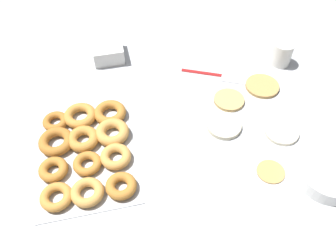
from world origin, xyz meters
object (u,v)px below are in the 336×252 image
Objects in this scene: batter_bowl at (329,174)px; pancake_1 at (282,132)px; pancake_3 at (262,86)px; pancake_2 at (229,100)px; paper_cup at (282,54)px; spatula at (230,77)px; container_stack at (108,51)px; pancake_0 at (224,126)px; pancake_4 at (271,171)px; donut_tray at (87,148)px.

pancake_1 is at bearing -163.55° from batter_bowl.
pancake_1 and pancake_3 have the same top height.
pancake_2 is 0.58× the size of batter_bowl.
pancake_2 is 0.30m from paper_cup.
pancake_3 is 0.12m from spatula.
pancake_1 is at bearing -50.87° from spatula.
pancake_2 is 0.39m from batter_bowl.
pancake_3 is 0.59m from container_stack.
pancake_0 reaches higher than pancake_4.
pancake_1 is 0.35m from paper_cup.
paper_cup is (0.18, 0.63, 0.01)m from container_stack.
container_stack is at bearing -105.76° from paper_cup.
pancake_1 is 0.16m from pancake_4.
pancake_0 reaches higher than pancake_1.
pancake_0 is 0.24m from pancake_3.
pancake_3 is at bearing 103.21° from donut_tray.
pancake_4 is (0.19, 0.08, -0.00)m from pancake_0.
pancake_0 is 1.02× the size of pancake_1.
paper_cup is 0.22m from spatula.
pancake_2 is at bearing -73.83° from pancake_3.
pancake_0 reaches higher than pancake_2.
pancake_2 is 1.26× the size of pancake_4.
donut_tray reaches higher than pancake_1.
batter_bowl is at bearing 42.29° from pancake_0.
pancake_3 is 0.29× the size of donut_tray.
donut_tray is at bearing -110.47° from pancake_4.
pancake_4 is 0.42m from spatula.
pancake_4 is at bearing -18.27° from pancake_3.
spatula is at bearing 63.24° from container_stack.
container_stack reaches higher than pancake_4.
pancake_4 is 0.92× the size of paper_cup.
pancake_3 is at bearing 161.73° from pancake_4.
paper_cup is (-0.26, 0.31, 0.04)m from pancake_0.
batter_bowl is 0.68× the size of spatula.
pancake_2 is 0.50m from container_stack.
donut_tray is 4.50× the size of paper_cup.
pancake_0 is 0.62× the size of batter_bowl.
pancake_3 is at bearing -46.16° from paper_cup.
paper_cup is (-0.15, 0.25, 0.04)m from pancake_2.
pancake_4 is 0.20× the size of donut_tray.
pancake_0 is 1.07× the size of pancake_2.
paper_cup is at bearing 130.00° from pancake_0.
container_stack is (-0.33, -0.38, 0.02)m from pancake_2.
pancake_0 is 1.34× the size of pancake_4.
pancake_0 is 0.24m from spatula.
pancake_0 is at bearing -110.07° from pancake_1.
pancake_0 is 0.18m from pancake_1.
pancake_2 is at bearing -175.12° from pancake_4.
paper_cup is at bearing 157.04° from pancake_1.
paper_cup is (-0.45, 0.23, 0.04)m from pancake_4.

